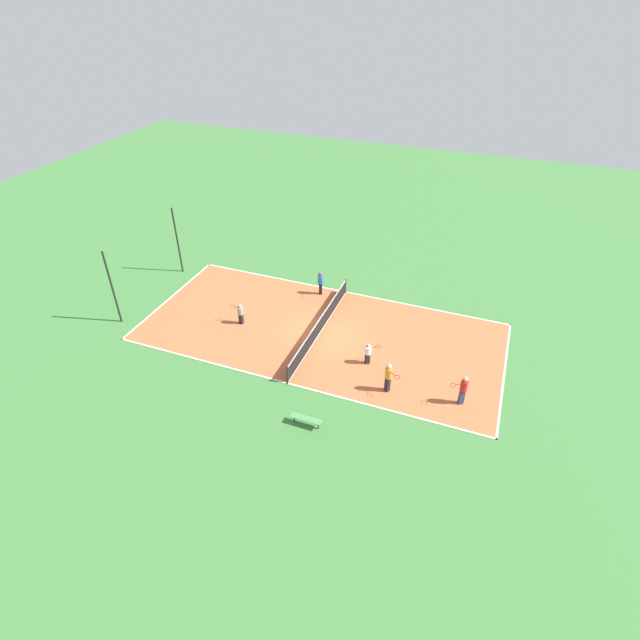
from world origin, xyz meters
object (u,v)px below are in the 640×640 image
tennis_ball_right_alley (401,318)px  player_coach_red (463,388)px  bench (306,419)px  player_near_white (368,352)px  player_center_orange (388,376)px  fence_post_back_right (177,241)px  tennis_ball_far_baseline (209,320)px  tennis_net (320,325)px  player_near_blue (320,281)px  fence_post_back_left (112,288)px  player_baseline_gray (240,313)px

tennis_ball_right_alley → player_coach_red: bearing=-143.9°
bench → player_near_white: size_ratio=1.15×
player_coach_red → tennis_ball_right_alley: bearing=-86.4°
player_coach_red → tennis_ball_right_alley: player_coach_red is taller
player_center_orange → fence_post_back_right: (6.90, 17.07, 1.39)m
tennis_ball_far_baseline → bench: bearing=-123.3°
bench → tennis_ball_right_alley: size_ratio=22.87×
tennis_ball_right_alley → tennis_net: bearing=126.6°
player_near_blue → player_coach_red: size_ratio=0.97×
fence_post_back_right → fence_post_back_left: bearing=180.0°
player_near_blue → fence_post_back_left: bearing=-71.3°
tennis_ball_right_alley → fence_post_back_left: size_ratio=0.01×
player_baseline_gray → tennis_ball_right_alley: player_baseline_gray is taller
player_center_orange → tennis_ball_far_baseline: size_ratio=25.99×
bench → player_coach_red: bearing=-148.4°
player_baseline_gray → player_near_blue: bearing=-114.3°
fence_post_back_left → fence_post_back_right: same height
tennis_net → fence_post_back_left: size_ratio=1.99×
tennis_net → tennis_ball_right_alley: tennis_net is taller
bench → fence_post_back_right: (10.62, 14.05, 2.05)m
player_baseline_gray → player_coach_red: bearing=-179.3°
player_near_white → tennis_ball_right_alley: player_near_white is taller
tennis_ball_right_alley → fence_post_back_right: 16.38m
fence_post_back_left → player_center_orange: bearing=-90.5°
tennis_net → player_coach_red: (-3.11, -8.78, 0.48)m
player_near_blue → player_near_white: bearing=24.1°
player_near_blue → player_coach_red: player_coach_red is taller
player_center_orange → player_near_white: size_ratio=1.31×
fence_post_back_right → player_coach_red: bearing=-107.3°
player_near_blue → player_baseline_gray: 5.98m
bench → tennis_net: bearing=-74.1°
player_coach_red → player_near_white: player_coach_red is taller
tennis_net → player_near_white: player_near_white is taller
player_near_white → fence_post_back_right: 16.40m
player_baseline_gray → tennis_ball_far_baseline: (-0.44, 2.06, -0.75)m
tennis_net → tennis_ball_far_baseline: 7.08m
tennis_ball_far_baseline → fence_post_back_right: 7.30m
fence_post_back_left → player_near_white: bearing=-84.1°
player_coach_red → player_near_white: (1.33, 5.28, -0.25)m
player_near_blue → tennis_ball_right_alley: bearing=64.4°
tennis_net → fence_post_back_left: bearing=105.7°
fence_post_back_left → bench: bearing=-105.4°
tennis_ball_right_alley → fence_post_back_right: bearing=89.2°
player_near_white → player_coach_red: bearing=-51.7°
fence_post_back_left → tennis_ball_far_baseline: bearing=-68.1°
player_near_blue → player_baseline_gray: player_near_blue is taller
tennis_ball_far_baseline → player_near_white: bearing=-92.4°
fence_post_back_right → tennis_ball_far_baseline: bearing=-133.0°
tennis_net → player_near_white: size_ratio=7.16×
player_near_white → fence_post_back_right: bearing=124.1°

